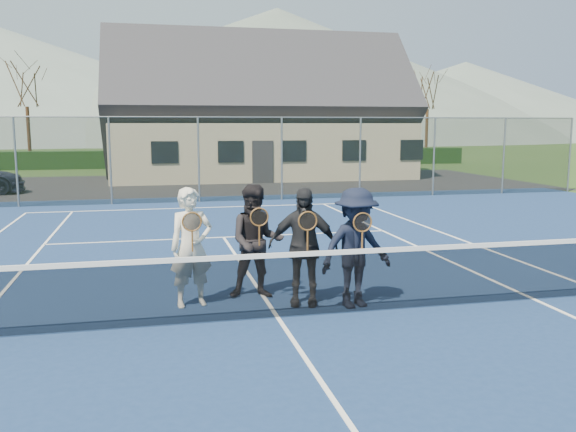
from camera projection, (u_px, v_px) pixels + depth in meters
name	position (u px, v px, depth m)	size (l,w,h in m)	color
ground	(188.00, 185.00, 27.93)	(220.00, 220.00, 0.00)	#264017
court_surface	(278.00, 319.00, 8.65)	(30.00, 30.00, 0.02)	navy
tarmac_carpark	(97.00, 187.00, 27.05)	(40.00, 12.00, 0.01)	black
hedge_row	(176.00, 159.00, 39.42)	(40.00, 1.20, 1.10)	black
hill_centre	(277.00, 75.00, 103.00)	(120.00, 120.00, 22.00)	#56675C
hill_east	(464.00, 101.00, 111.31)	(90.00, 90.00, 14.00)	slate
court_markings	(278.00, 318.00, 8.65)	(11.03, 23.83, 0.01)	white
tennis_net	(278.00, 282.00, 8.57)	(11.68, 0.08, 1.10)	slate
perimeter_fence	(199.00, 159.00, 21.44)	(30.07, 0.07, 3.02)	slate
clubhouse	(258.00, 101.00, 32.07)	(15.60, 8.20, 7.70)	beige
tree_b	(25.00, 75.00, 37.62)	(3.20, 3.20, 7.77)	#352013
tree_c	(204.00, 78.00, 40.04)	(3.20, 3.20, 7.77)	#332212
tree_d	(348.00, 80.00, 42.25)	(3.20, 3.20, 7.77)	#372514
tree_e	(428.00, 81.00, 43.57)	(3.20, 3.20, 7.77)	#392414
player_a	(191.00, 247.00, 9.12)	(0.73, 0.56, 1.80)	silver
player_b	(256.00, 242.00, 9.57)	(0.96, 0.79, 1.80)	black
player_c	(303.00, 246.00, 9.19)	(1.14, 0.74, 1.80)	black
player_d	(356.00, 248.00, 9.07)	(1.28, 0.90, 1.80)	black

